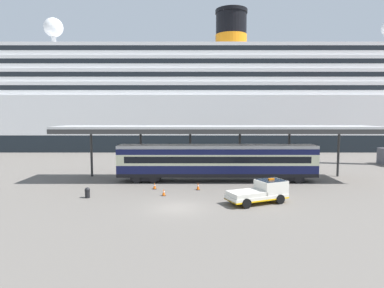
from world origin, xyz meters
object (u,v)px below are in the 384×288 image
traffic_cone_far (155,186)px  quay_bollard (87,192)px  service_truck (262,191)px  traffic_cone_mid (164,192)px  cruise_ship (222,103)px  traffic_cone_near (198,186)px  train_carriage (217,161)px

traffic_cone_far → quay_bollard: bearing=-148.3°
service_truck → traffic_cone_mid: bearing=164.9°
cruise_ship → service_truck: (-1.22, -50.99, -9.35)m
service_truck → traffic_cone_mid: (-8.58, 2.32, -0.67)m
traffic_cone_far → traffic_cone_mid: bearing=-67.1°
traffic_cone_near → traffic_cone_mid: (-3.22, -2.35, -0.04)m
cruise_ship → quay_bollard: size_ratio=147.37×
cruise_ship → traffic_cone_near: 47.83m
train_carriage → traffic_cone_far: bearing=-149.0°
train_carriage → quay_bollard: 14.41m
traffic_cone_near → traffic_cone_far: bearing=175.0°
cruise_ship → service_truck: size_ratio=25.38×
service_truck → quay_bollard: service_truck is taller
cruise_ship → quay_bollard: 53.06m
service_truck → traffic_cone_far: size_ratio=8.56×
service_truck → cruise_ship: bearing=88.6°
traffic_cone_near → traffic_cone_far: traffic_cone_near is taller
traffic_cone_mid → quay_bollard: 6.86m
traffic_cone_near → traffic_cone_mid: traffic_cone_near is taller
cruise_ship → traffic_cone_near: bearing=-98.1°
traffic_cone_near → traffic_cone_mid: 3.99m
cruise_ship → service_truck: 51.86m
train_carriage → traffic_cone_far: size_ratio=33.86×
traffic_cone_mid → traffic_cone_far: 2.97m
traffic_cone_mid → traffic_cone_far: bearing=112.9°
traffic_cone_far → cruise_ship: bearing=76.6°
train_carriage → quay_bollard: size_ratio=22.96×
traffic_cone_far → train_carriage: bearing=31.0°
cruise_ship → traffic_cone_mid: cruise_ship is taller
traffic_cone_mid → quay_bollard: (-6.82, -0.76, 0.19)m
cruise_ship → traffic_cone_mid: 50.65m
traffic_cone_near → traffic_cone_mid: bearing=-143.8°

